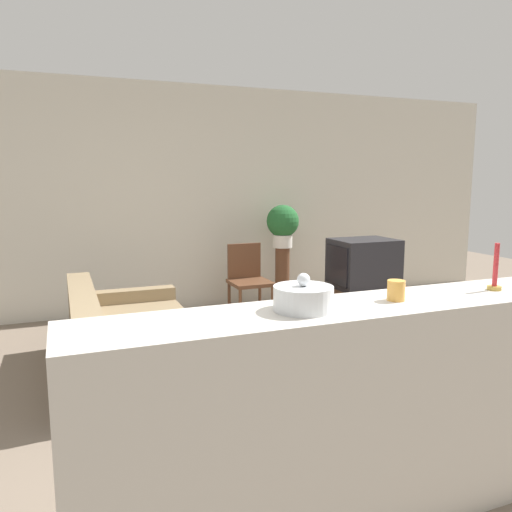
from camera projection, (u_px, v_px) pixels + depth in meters
The scene contains 12 objects.
ground_plane at pixel (314, 438), 3.09m from camera, with size 14.00×14.00×0.00m, color #756656.
wall_back at pixel (182, 199), 6.03m from camera, with size 9.00×0.06×2.70m.
couch at pixel (131, 343), 4.10m from camera, with size 1.00×1.78×0.71m.
tv_stand at pixel (362, 308), 5.34m from camera, with size 0.95×0.59×0.45m.
television at pixel (363, 263), 5.26m from camera, with size 0.66×0.51×0.52m.
wooden_chair at pixel (248, 277), 5.66m from camera, with size 0.44×0.44×0.85m.
plant_stand at pixel (282, 277), 6.20m from camera, with size 0.18×0.18×0.75m.
potted_plant at pixel (283, 224), 6.10m from camera, with size 0.40×0.40×0.52m.
foreground_counter at pixel (385, 407), 2.37m from camera, with size 2.91×0.44×1.03m.
decorative_bowl at pixel (303, 298), 2.12m from camera, with size 0.26×0.26×0.16m.
candle_jar at pixel (396, 290), 2.29m from camera, with size 0.08×0.08×0.09m.
candlestick at pixel (495, 275), 2.50m from camera, with size 0.07×0.07×0.24m.
Camera 1 is at (-1.39, -2.55, 1.59)m, focal length 35.00 mm.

